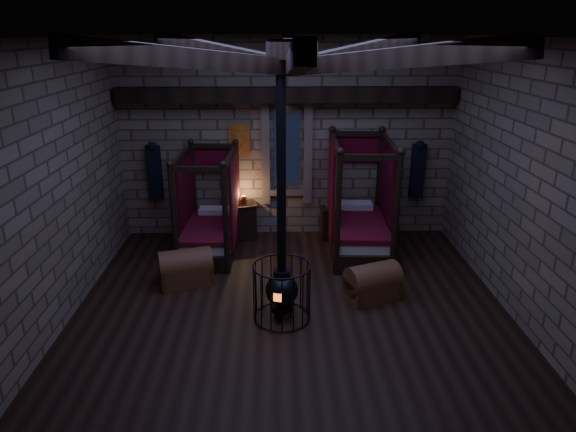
{
  "coord_description": "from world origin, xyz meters",
  "views": [
    {
      "loc": [
        -0.22,
        -7.22,
        4.31
      ],
      "look_at": [
        -0.04,
        0.6,
        1.44
      ],
      "focal_mm": 32.0,
      "sensor_mm": 36.0,
      "label": 1
    }
  ],
  "objects_px": {
    "trunk_left": "(186,268)",
    "trunk_right": "(372,283)",
    "bed_left": "(210,228)",
    "bed_right": "(358,224)",
    "stove": "(282,285)"
  },
  "relations": [
    {
      "from": "trunk_left",
      "to": "trunk_right",
      "type": "height_order",
      "value": "trunk_left"
    },
    {
      "from": "trunk_left",
      "to": "bed_left",
      "type": "bearing_deg",
      "value": 62.17
    },
    {
      "from": "trunk_left",
      "to": "bed_right",
      "type": "bearing_deg",
      "value": 6.38
    },
    {
      "from": "bed_left",
      "to": "trunk_left",
      "type": "relative_size",
      "value": 1.99
    },
    {
      "from": "trunk_right",
      "to": "stove",
      "type": "xyz_separation_m",
      "value": [
        -1.53,
        -0.62,
        0.3
      ]
    },
    {
      "from": "bed_right",
      "to": "stove",
      "type": "distance_m",
      "value": 3.07
    },
    {
      "from": "bed_left",
      "to": "bed_right",
      "type": "relative_size",
      "value": 0.9
    },
    {
      "from": "bed_right",
      "to": "trunk_right",
      "type": "height_order",
      "value": "bed_right"
    },
    {
      "from": "bed_right",
      "to": "bed_left",
      "type": "bearing_deg",
      "value": -177.9
    },
    {
      "from": "bed_left",
      "to": "stove",
      "type": "distance_m",
      "value": 3.0
    },
    {
      "from": "bed_left",
      "to": "trunk_right",
      "type": "xyz_separation_m",
      "value": [
        2.95,
        -2.03,
        -0.23
      ]
    },
    {
      "from": "bed_left",
      "to": "stove",
      "type": "xyz_separation_m",
      "value": [
        1.42,
        -2.64,
        0.08
      ]
    },
    {
      "from": "bed_right",
      "to": "trunk_left",
      "type": "distance_m",
      "value": 3.58
    },
    {
      "from": "trunk_right",
      "to": "stove",
      "type": "height_order",
      "value": "stove"
    },
    {
      "from": "bed_right",
      "to": "trunk_right",
      "type": "distance_m",
      "value": 2.03
    }
  ]
}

